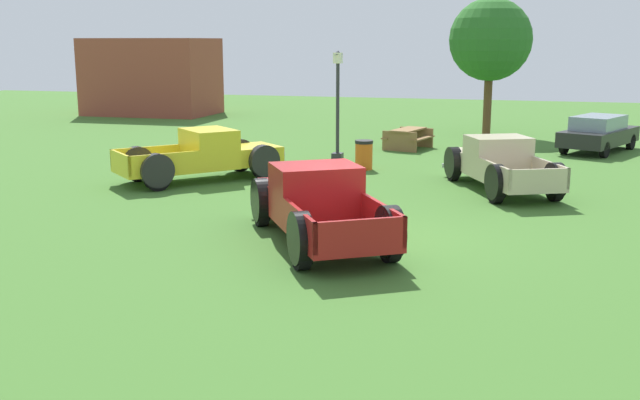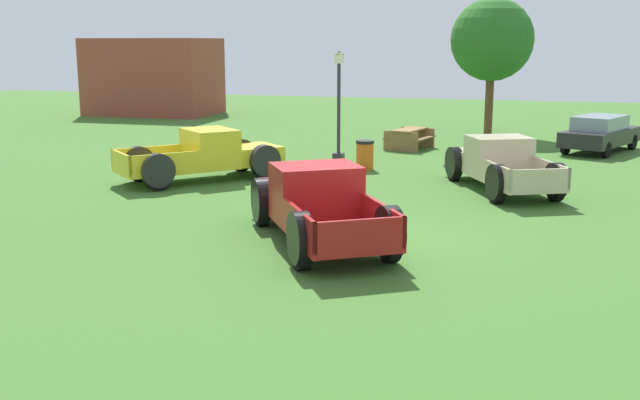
# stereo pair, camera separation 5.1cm
# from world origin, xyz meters

# --- Properties ---
(ground_plane) EXTENTS (80.00, 80.00, 0.00)m
(ground_plane) POSITION_xyz_m (0.00, 0.00, 0.00)
(ground_plane) COLOR #3D6B28
(pickup_truck_foreground) EXTENTS (4.27, 5.35, 1.58)m
(pickup_truck_foreground) POSITION_xyz_m (-1.02, -0.09, 0.75)
(pickup_truck_foreground) COLOR maroon
(pickup_truck_foreground) RESTS_ON ground_plane
(pickup_truck_behind_left) EXTENTS (3.59, 5.11, 1.48)m
(pickup_truck_behind_left) POSITION_xyz_m (2.41, 6.60, 0.71)
(pickup_truck_behind_left) COLOR #C6B793
(pickup_truck_behind_left) RESTS_ON ground_plane
(pickup_truck_behind_right) EXTENTS (4.68, 4.86, 1.53)m
(pickup_truck_behind_right) POSITION_xyz_m (-5.90, 5.69, 0.73)
(pickup_truck_behind_right) COLOR yellow
(pickup_truck_behind_right) RESTS_ON ground_plane
(sedan_distant_b) EXTENTS (3.24, 4.42, 1.37)m
(sedan_distant_b) POSITION_xyz_m (5.80, 14.93, 0.72)
(sedan_distant_b) COLOR black
(sedan_distant_b) RESTS_ON ground_plane
(lamp_post_near) EXTENTS (0.36, 0.36, 3.78)m
(lamp_post_near) POSITION_xyz_m (-3.18, 10.37, 1.98)
(lamp_post_near) COLOR #2D2D33
(lamp_post_near) RESTS_ON ground_plane
(picnic_table) EXTENTS (1.90, 2.12, 0.78)m
(picnic_table) POSITION_xyz_m (-1.23, 13.82, 0.49)
(picnic_table) COLOR olive
(picnic_table) RESTS_ON ground_plane
(trash_can) EXTENTS (0.59, 0.59, 0.95)m
(trash_can) POSITION_xyz_m (-1.87, 8.70, 0.48)
(trash_can) COLOR orange
(trash_can) RESTS_ON ground_plane
(oak_tree_east) EXTENTS (3.60, 3.60, 5.96)m
(oak_tree_east) POSITION_xyz_m (1.44, 19.24, 4.14)
(oak_tree_east) COLOR brown
(oak_tree_east) RESTS_ON ground_plane
(brick_pavilion) EXTENTS (6.88, 4.47, 4.26)m
(brick_pavilion) POSITION_xyz_m (-17.51, 24.00, 2.13)
(brick_pavilion) COLOR brown
(brick_pavilion) RESTS_ON ground_plane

